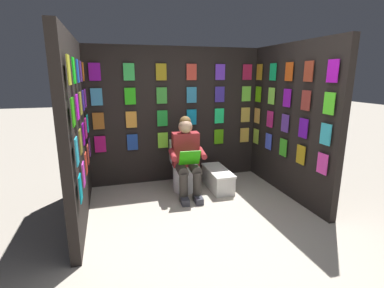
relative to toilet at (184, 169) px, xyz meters
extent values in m
plane|color=#B2A899|center=(0.00, 1.60, -0.33)|extent=(30.00, 30.00, 0.00)
cube|color=black|center=(0.00, -0.50, 0.79)|extent=(2.98, 0.10, 2.24)
cube|color=#B80E68|center=(1.25, -0.42, 0.40)|extent=(0.17, 0.01, 0.26)
cube|color=#19409D|center=(0.75, -0.42, 0.40)|extent=(0.17, 0.01, 0.26)
cube|color=#85E331|center=(0.25, -0.42, 0.40)|extent=(0.17, 0.01, 0.26)
cube|color=#1B9C64|center=(-0.25, -0.42, 0.40)|extent=(0.17, 0.01, 0.26)
cube|color=#53AE0F|center=(-0.75, -0.42, 0.40)|extent=(0.17, 0.01, 0.26)
cube|color=gold|center=(-1.25, -0.42, 0.40)|extent=(0.17, 0.01, 0.26)
cube|color=#A5571C|center=(1.25, -0.42, 0.77)|extent=(0.17, 0.01, 0.26)
cube|color=orange|center=(0.75, -0.42, 0.77)|extent=(0.17, 0.01, 0.26)
cube|color=green|center=(0.25, -0.42, 0.77)|extent=(0.17, 0.01, 0.26)
cube|color=#0F8DBD|center=(-0.25, -0.42, 0.77)|extent=(0.17, 0.01, 0.26)
cube|color=#1FEC78|center=(-0.75, -0.42, 0.77)|extent=(0.17, 0.01, 0.26)
cube|color=gold|center=(-1.25, -0.42, 0.77)|extent=(0.17, 0.01, 0.26)
cube|color=teal|center=(1.25, -0.42, 1.14)|extent=(0.17, 0.01, 0.26)
cube|color=#2AC617|center=(0.75, -0.42, 1.14)|extent=(0.17, 0.01, 0.26)
cube|color=green|center=(0.25, -0.42, 1.14)|extent=(0.17, 0.01, 0.26)
cube|color=teal|center=(-0.25, -0.42, 1.14)|extent=(0.17, 0.01, 0.26)
cube|color=#4230AA|center=(-0.75, -0.42, 1.14)|extent=(0.17, 0.01, 0.26)
cube|color=#7BDF43|center=(-1.25, -0.42, 1.14)|extent=(0.17, 0.01, 0.26)
cube|color=#7D109E|center=(1.25, -0.42, 1.51)|extent=(0.17, 0.01, 0.26)
cube|color=green|center=(0.75, -0.42, 1.51)|extent=(0.17, 0.01, 0.26)
cube|color=#A78C17|center=(0.25, -0.42, 1.51)|extent=(0.17, 0.01, 0.26)
cube|color=#D54131|center=(-0.25, -0.42, 1.51)|extent=(0.17, 0.01, 0.26)
cube|color=#6E38DB|center=(-0.75, -0.42, 1.51)|extent=(0.17, 0.01, 0.26)
cube|color=#B41F4A|center=(-1.25, -0.42, 1.51)|extent=(0.17, 0.01, 0.26)
cube|color=black|center=(-1.49, 0.58, 0.79)|extent=(0.10, 2.05, 2.24)
cube|color=#97C13A|center=(-1.40, -0.26, 0.40)|extent=(0.01, 0.17, 0.26)
cube|color=#495DEF|center=(-1.40, 0.16, 0.40)|extent=(0.01, 0.17, 0.26)
cube|color=green|center=(-1.40, 0.58, 0.40)|extent=(0.01, 0.17, 0.26)
cube|color=#BB941A|center=(-1.40, 1.00, 0.40)|extent=(0.01, 0.17, 0.26)
cube|color=#EE3DAF|center=(-1.40, 1.41, 0.40)|extent=(0.01, 0.17, 0.26)
cube|color=gold|center=(-1.40, -0.26, 0.77)|extent=(0.01, 0.17, 0.26)
cube|color=#D7277D|center=(-1.40, 0.16, 0.77)|extent=(0.01, 0.17, 0.26)
cube|color=#6239A3|center=(-1.40, 0.58, 0.77)|extent=(0.01, 0.17, 0.26)
cube|color=#6416B0|center=(-1.40, 1.00, 0.77)|extent=(0.01, 0.17, 0.26)
cube|color=#37B7CB|center=(-1.40, 1.41, 0.77)|extent=(0.01, 0.17, 0.26)
cube|color=#5FB50E|center=(-1.40, -0.26, 1.14)|extent=(0.01, 0.17, 0.26)
cube|color=#94F04C|center=(-1.40, 0.16, 1.14)|extent=(0.01, 0.17, 0.26)
cube|color=purple|center=(-1.40, 0.58, 1.14)|extent=(0.01, 0.17, 0.26)
cube|color=maroon|center=(-1.40, 1.00, 1.14)|extent=(0.01, 0.17, 0.26)
cube|color=#55E72A|center=(-1.40, 1.41, 1.14)|extent=(0.01, 0.17, 0.26)
cube|color=#BD911E|center=(-1.40, -0.26, 1.51)|extent=(0.01, 0.17, 0.26)
cube|color=#14C068|center=(-1.40, 0.16, 1.51)|extent=(0.01, 0.17, 0.26)
cube|color=#D35117|center=(-1.40, 0.58, 1.51)|extent=(0.01, 0.17, 0.26)
cube|color=#993A24|center=(-1.40, 1.00, 1.51)|extent=(0.01, 0.17, 0.26)
cube|color=#B415C5|center=(-1.40, 1.41, 1.51)|extent=(0.01, 0.17, 0.26)
cube|color=black|center=(1.49, 0.58, 0.79)|extent=(0.10, 2.05, 2.24)
cube|color=#0997AE|center=(1.40, 1.41, 0.40)|extent=(0.01, 0.17, 0.26)
cube|color=#E63BCF|center=(1.40, 1.00, 0.40)|extent=(0.01, 0.17, 0.26)
cube|color=red|center=(1.40, 0.58, 0.40)|extent=(0.01, 0.17, 0.26)
cube|color=#A4352C|center=(1.40, 0.16, 0.40)|extent=(0.01, 0.17, 0.26)
cube|color=purple|center=(1.40, -0.26, 0.40)|extent=(0.01, 0.17, 0.26)
cube|color=#28A9C8|center=(1.40, 1.41, 0.77)|extent=(0.01, 0.17, 0.26)
cube|color=olive|center=(1.40, 1.00, 0.77)|extent=(0.01, 0.17, 0.26)
cube|color=#7B0995|center=(1.40, 0.58, 0.77)|extent=(0.01, 0.17, 0.26)
cube|color=#B31C77|center=(1.40, 0.16, 0.77)|extent=(0.01, 0.17, 0.26)
cube|color=#17ECEA|center=(1.40, -0.26, 0.77)|extent=(0.01, 0.17, 0.26)
cube|color=#29A611|center=(1.40, 1.41, 1.14)|extent=(0.01, 0.17, 0.26)
cube|color=#D51BE3|center=(1.40, 1.00, 1.14)|extent=(0.01, 0.17, 0.26)
cube|color=#9D9631|center=(1.40, 0.58, 1.14)|extent=(0.01, 0.17, 0.26)
cube|color=#3F22A6|center=(1.40, 0.16, 1.14)|extent=(0.01, 0.17, 0.26)
cube|color=#B232DC|center=(1.40, -0.26, 1.14)|extent=(0.01, 0.17, 0.26)
cube|color=gold|center=(1.40, 1.41, 1.51)|extent=(0.01, 0.17, 0.26)
cube|color=#17E721|center=(1.40, 1.00, 1.51)|extent=(0.01, 0.17, 0.26)
cube|color=blue|center=(1.40, 0.58, 1.51)|extent=(0.01, 0.17, 0.26)
cube|color=#642F95|center=(1.40, 0.16, 1.51)|extent=(0.01, 0.17, 0.26)
cube|color=#CB5E17|center=(1.40, -0.26, 1.51)|extent=(0.01, 0.17, 0.26)
cylinder|color=white|center=(0.01, 0.08, -0.13)|extent=(0.38, 0.38, 0.40)
cylinder|color=white|center=(0.01, 0.08, 0.09)|extent=(0.41, 0.41, 0.02)
cube|color=white|center=(-0.01, -0.18, 0.25)|extent=(0.39, 0.20, 0.36)
cylinder|color=white|center=(-0.01, -0.09, 0.25)|extent=(0.39, 0.09, 0.39)
cube|color=maroon|center=(0.01, 0.11, 0.36)|extent=(0.41, 0.25, 0.52)
sphere|color=tan|center=(0.01, 0.14, 0.71)|extent=(0.21, 0.21, 0.21)
sphere|color=olive|center=(0.01, 0.11, 0.78)|extent=(0.17, 0.17, 0.17)
cylinder|color=#38332D|center=(-0.08, 0.31, 0.11)|extent=(0.18, 0.41, 0.15)
cylinder|color=#38332D|center=(0.12, 0.30, 0.11)|extent=(0.18, 0.41, 0.15)
cylinder|color=#38332D|center=(-0.07, 0.49, -0.11)|extent=(0.12, 0.12, 0.42)
cylinder|color=#38332D|center=(0.13, 0.48, -0.11)|extent=(0.12, 0.12, 0.42)
cube|color=#33333D|center=(-0.07, 0.55, -0.28)|extent=(0.13, 0.27, 0.09)
cube|color=#33333D|center=(0.13, 0.54, -0.28)|extent=(0.13, 0.27, 0.09)
cylinder|color=maroon|center=(-0.20, 0.30, 0.33)|extent=(0.10, 0.31, 0.13)
cylinder|color=maroon|center=(0.24, 0.27, 0.33)|extent=(0.10, 0.31, 0.13)
cube|color=#24AA0A|center=(0.03, 0.45, 0.32)|extent=(0.31, 0.15, 0.23)
cube|color=white|center=(-0.53, 0.14, -0.18)|extent=(0.31, 0.76, 0.29)
cube|color=white|center=(-0.53, 0.14, -0.03)|extent=(0.33, 0.79, 0.03)
camera|label=1|loc=(1.09, 4.20, 1.47)|focal=26.75mm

